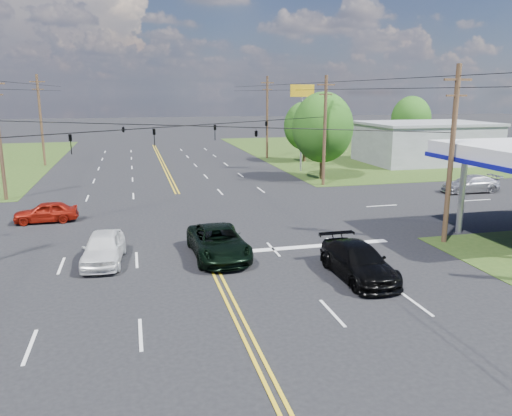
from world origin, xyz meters
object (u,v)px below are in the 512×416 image
object	(u,v)px
pole_right_far	(267,117)
tree_right_b	(305,126)
retail_ne	(425,144)
pole_left_far	(41,119)
pickup_dkgreen	(218,242)
pickup_white	(104,248)
tree_right_a	(323,127)
tree_far_r	(411,119)
suv_black	(358,261)
pole_se	(451,153)
pole_ne	(325,129)

from	to	relation	value
pole_right_far	tree_right_b	distance (m)	5.40
retail_ne	tree_right_b	distance (m)	14.22
pole_left_far	pickup_dkgreen	xyz separation A→B (m)	(13.50, -36.50, -4.40)
pickup_dkgreen	pickup_white	bearing A→B (deg)	173.42
retail_ne	pickup_white	world-z (taller)	retail_ne
tree_right_a	tree_far_r	bearing A→B (deg)	41.99
suv_black	pickup_white	bearing A→B (deg)	155.77
pole_left_far	tree_right_b	world-z (taller)	pole_left_far
pole_se	pole_left_far	distance (m)	45.22
pole_se	tree_right_b	distance (m)	33.19
pole_ne	pickup_white	distance (m)	25.12
tree_far_r	pole_ne	bearing A→B (deg)	-135.00
retail_ne	pickup_dkgreen	bearing A→B (deg)	-135.99
pickup_dkgreen	suv_black	world-z (taller)	pickup_dkgreen
pole_se	tree_right_a	xyz separation A→B (m)	(1.00, 21.00, -0.05)
pole_se	pole_left_far	bearing A→B (deg)	125.10
pole_right_far	suv_black	xyz separation A→B (m)	(-6.95, -40.79, -4.42)
tree_far_r	pickup_white	size ratio (longest dim) A/B	1.71
pole_se	pickup_dkgreen	xyz separation A→B (m)	(-12.50, 0.50, -4.14)
pole_right_far	tree_far_r	xyz separation A→B (m)	(21.00, 2.00, -0.62)
pole_right_far	suv_black	world-z (taller)	pole_right_far
pole_ne	pickup_white	bearing A→B (deg)	-136.66
pole_ne	suv_black	xyz separation A→B (m)	(-6.95, -21.79, -4.17)
tree_far_r	pickup_dkgreen	xyz separation A→B (m)	(-33.50, -38.50, -3.77)
pole_ne	pole_right_far	size ratio (longest dim) A/B	0.95
pole_left_far	suv_black	xyz separation A→B (m)	(19.05, -40.79, -4.42)
suv_black	pickup_white	distance (m)	12.06
tree_right_a	tree_right_b	xyz separation A→B (m)	(2.50, 12.00, -0.65)
tree_right_a	tree_right_b	distance (m)	12.27
tree_right_b	tree_far_r	xyz separation A→B (m)	(17.50, 6.00, 0.33)
pickup_white	retail_ne	bearing A→B (deg)	43.50
pole_se	pickup_dkgreen	bearing A→B (deg)	177.71
pole_ne	tree_right_b	distance (m)	15.42
pole_left_far	pickup_white	xyz separation A→B (m)	(7.98, -36.00, -4.41)
pickup_dkgreen	pole_se	bearing A→B (deg)	-3.69
tree_far_r	tree_right_a	bearing A→B (deg)	-138.01
retail_ne	pole_ne	size ratio (longest dim) A/B	1.47
retail_ne	pole_se	distance (m)	33.72
retail_ne	tree_far_r	world-z (taller)	tree_far_r
tree_far_r	pickup_dkgreen	distance (m)	51.17
pole_left_far	tree_right_a	bearing A→B (deg)	-30.65
pole_se	retail_ne	bearing A→B (deg)	59.62
tree_right_b	pole_right_far	bearing A→B (deg)	131.19
retail_ne	pole_ne	bearing A→B (deg)	-147.09
pole_se	tree_far_r	bearing A→B (deg)	61.70
tree_right_a	tree_far_r	xyz separation A→B (m)	(20.00, 18.00, -0.33)
tree_right_b	pickup_white	xyz separation A→B (m)	(-21.52, -32.00, -3.46)
pickup_white	tree_right_b	bearing A→B (deg)	60.94
retail_ne	pickup_dkgreen	size ratio (longest dim) A/B	2.52
pole_se	pole_ne	world-z (taller)	same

